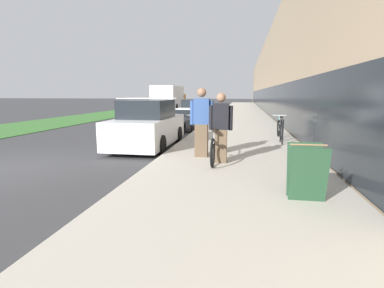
# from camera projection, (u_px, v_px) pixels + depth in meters

# --- Properties ---
(ground_plane) EXTENTS (220.00, 220.00, 0.00)m
(ground_plane) POSITION_uv_depth(u_px,v_px,m) (4.00, 169.00, 7.34)
(ground_plane) COLOR #3D3D3F
(sidewalk_slab) EXTENTS (4.19, 70.00, 0.14)m
(sidewalk_slab) POSITION_uv_depth(u_px,v_px,m) (242.00, 114.00, 26.80)
(sidewalk_slab) COLOR #BCB5A5
(sidewalk_slab) RESTS_ON ground
(storefront_facade) EXTENTS (10.01, 70.00, 7.19)m
(storefront_facade) POSITION_uv_depth(u_px,v_px,m) (309.00, 78.00, 32.81)
(storefront_facade) COLOR tan
(storefront_facade) RESTS_ON ground
(lawn_strip) EXTENTS (4.59, 70.00, 0.03)m
(lawn_strip) POSITION_uv_depth(u_px,v_px,m) (132.00, 111.00, 32.68)
(lawn_strip) COLOR #3D7533
(lawn_strip) RESTS_ON ground
(tandem_bicycle) EXTENTS (0.52, 2.47, 0.86)m
(tandem_bicycle) POSITION_uv_depth(u_px,v_px,m) (216.00, 145.00, 7.71)
(tandem_bicycle) COLOR black
(tandem_bicycle) RESTS_ON sidewalk_slab
(person_rider) EXTENTS (0.58, 0.23, 1.71)m
(person_rider) POSITION_uv_depth(u_px,v_px,m) (221.00, 128.00, 7.30)
(person_rider) COLOR brown
(person_rider) RESTS_ON sidewalk_slab
(person_bystander) EXTENTS (0.62, 0.24, 1.83)m
(person_bystander) POSITION_uv_depth(u_px,v_px,m) (202.00, 123.00, 7.99)
(person_bystander) COLOR brown
(person_bystander) RESTS_ON sidewalk_slab
(bike_rack_hoop) EXTENTS (0.05, 0.60, 0.84)m
(bike_rack_hoop) POSITION_uv_depth(u_px,v_px,m) (282.00, 128.00, 10.23)
(bike_rack_hoop) COLOR black
(bike_rack_hoop) RESTS_ON sidewalk_slab
(cruiser_bike_nearest) EXTENTS (0.52, 1.64, 0.86)m
(cruiser_bike_nearest) POSITION_uv_depth(u_px,v_px,m) (280.00, 129.00, 11.45)
(cruiser_bike_nearest) COLOR black
(cruiser_bike_nearest) RESTS_ON sidewalk_slab
(sandwich_board_sign) EXTENTS (0.56, 0.56, 0.90)m
(sandwich_board_sign) POSITION_uv_depth(u_px,v_px,m) (307.00, 172.00, 4.78)
(sandwich_board_sign) COLOR #23472D
(sandwich_board_sign) RESTS_ON sidewalk_slab
(parked_sedan_curbside) EXTENTS (1.81, 4.06, 1.68)m
(parked_sedan_curbside) POSITION_uv_depth(u_px,v_px,m) (148.00, 126.00, 10.24)
(parked_sedan_curbside) COLOR white
(parked_sedan_curbside) RESTS_ON ground
(vintage_roadster_curbside) EXTENTS (1.77, 4.25, 0.99)m
(vintage_roadster_curbside) POSITION_uv_depth(u_px,v_px,m) (178.00, 121.00, 15.34)
(vintage_roadster_curbside) COLOR black
(vintage_roadster_curbside) RESTS_ON ground
(parked_sedan_far) EXTENTS (1.87, 4.64, 1.45)m
(parked_sedan_far) POSITION_uv_depth(u_px,v_px,m) (195.00, 110.00, 21.16)
(parked_sedan_far) COLOR white
(parked_sedan_far) RESTS_ON ground
(moving_truck) EXTENTS (2.48, 7.02, 2.65)m
(moving_truck) POSITION_uv_depth(u_px,v_px,m) (169.00, 98.00, 32.60)
(moving_truck) COLOR orange
(moving_truck) RESTS_ON ground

